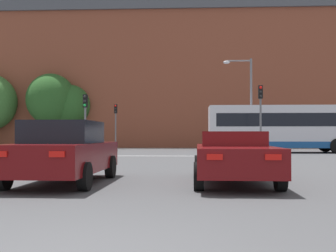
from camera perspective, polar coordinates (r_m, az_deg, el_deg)
stop_line_strip at (r=24.67m, az=0.17°, el=-4.08°), size 8.16×0.30×0.01m
far_pavement at (r=37.54m, az=1.08°, el=-3.09°), size 69.06×2.50×0.01m
brick_civic_building at (r=46.50m, az=3.68°, el=6.35°), size 45.62×12.42×20.42m
car_saloon_left at (r=11.08m, az=-13.94°, el=-3.43°), size 2.11×4.66×1.59m
car_roadster_right at (r=10.95m, az=8.85°, el=-4.10°), size 2.08×4.90×1.33m
bus_crossing_lead at (r=30.57m, az=15.42°, el=-0.20°), size 10.47×2.77×3.26m
traffic_light_near_right at (r=25.86m, az=12.43°, el=2.35°), size 0.26×0.31×4.21m
traffic_light_far_left at (r=37.39m, az=-7.11°, el=0.98°), size 0.26×0.31×3.94m
traffic_light_near_left at (r=25.98m, az=-11.15°, el=1.62°), size 0.26×0.31×3.70m
street_lamp_junction at (r=30.77m, az=10.52°, el=4.22°), size 2.08×0.36×6.72m
pedestrian_waiting at (r=37.59m, az=7.37°, el=-1.48°), size 0.44×0.31×1.78m
tree_by_building at (r=41.59m, az=-13.08°, el=2.71°), size 3.79×3.79×6.07m
tree_distant at (r=41.71m, az=-15.54°, el=3.48°), size 4.68×4.68×7.08m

